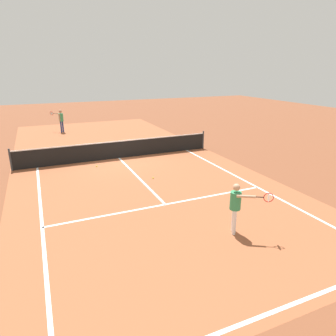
# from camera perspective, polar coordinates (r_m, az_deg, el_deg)

# --- Properties ---
(ground_plane) EXTENTS (60.00, 60.00, 0.00)m
(ground_plane) POSITION_cam_1_polar(r_m,az_deg,el_deg) (16.62, -9.21, 1.85)
(ground_plane) COLOR brown
(court_surface_inbounds) EXTENTS (10.62, 24.40, 0.00)m
(court_surface_inbounds) POSITION_cam_1_polar(r_m,az_deg,el_deg) (16.62, -9.22, 1.85)
(court_surface_inbounds) COLOR #9E5433
(court_surface_inbounds) RESTS_ON ground_plane
(line_baseline_near) EXTENTS (8.22, 0.10, 0.01)m
(line_baseline_near) POSITION_cam_1_polar(r_m,az_deg,el_deg) (7.03, 19.12, -24.26)
(line_baseline_near) COLOR white
(line_baseline_near) RESTS_ON ground_plane
(line_sideline_left) EXTENTS (0.10, 11.89, 0.01)m
(line_sideline_left) POSITION_cam_1_polar(r_m,az_deg,el_deg) (10.62, -22.71, -9.18)
(line_sideline_left) COLOR white
(line_sideline_left) RESTS_ON ground_plane
(line_sideline_right) EXTENTS (0.10, 11.89, 0.01)m
(line_sideline_right) POSITION_cam_1_polar(r_m,az_deg,el_deg) (13.27, 15.24, -2.84)
(line_sideline_right) COLOR white
(line_sideline_right) RESTS_ON ground_plane
(line_service_near) EXTENTS (8.22, 0.10, 0.01)m
(line_service_near) POSITION_cam_1_polar(r_m,az_deg,el_deg) (10.91, -0.52, -6.88)
(line_service_near) COLOR white
(line_service_near) RESTS_ON ground_plane
(line_center_service) EXTENTS (0.10, 6.40, 0.01)m
(line_center_service) POSITION_cam_1_polar(r_m,az_deg,el_deg) (13.69, -5.78, -1.60)
(line_center_service) COLOR white
(line_center_service) RESTS_ON ground_plane
(net) EXTENTS (10.52, 0.09, 1.07)m
(net) POSITION_cam_1_polar(r_m,az_deg,el_deg) (16.49, -9.30, 3.49)
(net) COLOR #33383D
(net) RESTS_ON ground_plane
(player_near) EXTENTS (0.95, 0.88, 1.55)m
(player_near) POSITION_cam_1_polar(r_m,az_deg,el_deg) (8.98, 12.76, -6.48)
(player_near) COLOR white
(player_near) RESTS_ON ground_plane
(player_far) EXTENTS (0.87, 0.99, 1.70)m
(player_far) POSITION_cam_1_polar(r_m,az_deg,el_deg) (24.34, -19.56, 8.82)
(player_far) COLOR navy
(player_far) RESTS_ON ground_plane
(tennis_ball_near_net) EXTENTS (0.07, 0.07, 0.07)m
(tennis_ball_near_net) POSITION_cam_1_polar(r_m,az_deg,el_deg) (15.36, -13.30, 0.33)
(tennis_ball_near_net) COLOR #CCE033
(tennis_ball_near_net) RESTS_ON ground_plane
(tennis_ball_mid_court) EXTENTS (0.07, 0.07, 0.07)m
(tennis_ball_mid_court) POSITION_cam_1_polar(r_m,az_deg,el_deg) (13.38, -2.84, -1.88)
(tennis_ball_mid_court) COLOR #CCE033
(tennis_ball_mid_court) RESTS_ON ground_plane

